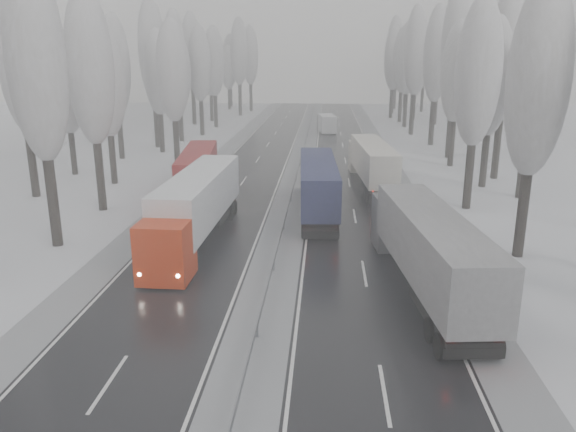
# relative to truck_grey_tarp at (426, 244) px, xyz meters

# --- Properties ---
(ground) EXTENTS (260.00, 260.00, 0.00)m
(ground) POSITION_rel_truck_grey_tarp_xyz_m (-8.21, -9.80, -2.61)
(ground) COLOR silver
(ground) RESTS_ON ground
(carriageway_right) EXTENTS (7.50, 200.00, 0.03)m
(carriageway_right) POSITION_rel_truck_grey_tarp_xyz_m (-2.96, 20.20, -2.60)
(carriageway_right) COLOR black
(carriageway_right) RESTS_ON ground
(carriageway_left) EXTENTS (7.50, 200.00, 0.03)m
(carriageway_left) POSITION_rel_truck_grey_tarp_xyz_m (-13.46, 20.20, -2.60)
(carriageway_left) COLOR black
(carriageway_left) RESTS_ON ground
(median_slush) EXTENTS (3.00, 200.00, 0.04)m
(median_slush) POSITION_rel_truck_grey_tarp_xyz_m (-8.21, 20.20, -2.59)
(median_slush) COLOR gray
(median_slush) RESTS_ON ground
(shoulder_right) EXTENTS (2.40, 200.00, 0.04)m
(shoulder_right) POSITION_rel_truck_grey_tarp_xyz_m (1.99, 20.20, -2.59)
(shoulder_right) COLOR gray
(shoulder_right) RESTS_ON ground
(shoulder_left) EXTENTS (2.40, 200.00, 0.04)m
(shoulder_left) POSITION_rel_truck_grey_tarp_xyz_m (-18.41, 20.20, -2.59)
(shoulder_left) COLOR gray
(shoulder_left) RESTS_ON ground
(median_guardrail) EXTENTS (0.12, 200.00, 0.76)m
(median_guardrail) POSITION_rel_truck_grey_tarp_xyz_m (-8.21, 20.19, -2.01)
(median_guardrail) COLOR slate
(median_guardrail) RESTS_ON ground
(tree_16) EXTENTS (3.60, 3.60, 16.53)m
(tree_16) POSITION_rel_truck_grey_tarp_xyz_m (6.83, 5.87, 8.06)
(tree_16) COLOR black
(tree_16) RESTS_ON ground
(tree_18) EXTENTS (3.60, 3.60, 16.58)m
(tree_18) POSITION_rel_truck_grey_tarp_xyz_m (6.30, 17.24, 8.09)
(tree_18) COLOR black
(tree_18) RESTS_ON ground
(tree_19) EXTENTS (3.60, 3.60, 14.57)m
(tree_19) POSITION_rel_truck_grey_tarp_xyz_m (11.81, 21.24, 6.81)
(tree_19) COLOR black
(tree_19) RESTS_ON ground
(tree_20) EXTENTS (3.60, 3.60, 15.71)m
(tree_20) POSITION_rel_truck_grey_tarp_xyz_m (9.69, 25.37, 7.53)
(tree_20) COLOR black
(tree_20) RESTS_ON ground
(tree_21) EXTENTS (3.60, 3.60, 18.62)m
(tree_21) POSITION_rel_truck_grey_tarp_xyz_m (11.91, 29.37, 9.39)
(tree_21) COLOR black
(tree_21) RESTS_ON ground
(tree_22) EXTENTS (3.60, 3.60, 15.86)m
(tree_22) POSITION_rel_truck_grey_tarp_xyz_m (8.81, 35.80, 7.63)
(tree_22) COLOR black
(tree_22) RESTS_ON ground
(tree_23) EXTENTS (3.60, 3.60, 13.55)m
(tree_23) POSITION_rel_truck_grey_tarp_xyz_m (15.10, 39.80, 6.16)
(tree_23) COLOR black
(tree_23) RESTS_ON ground
(tree_24) EXTENTS (3.60, 3.60, 20.49)m
(tree_24) POSITION_rel_truck_grey_tarp_xyz_m (9.69, 41.22, 10.58)
(tree_24) COLOR black
(tree_24) RESTS_ON ground
(tree_25) EXTENTS (3.60, 3.60, 19.44)m
(tree_25) POSITION_rel_truck_grey_tarp_xyz_m (16.60, 45.22, 9.91)
(tree_25) COLOR black
(tree_25) RESTS_ON ground
(tree_26) EXTENTS (3.60, 3.60, 18.78)m
(tree_26) POSITION_rel_truck_grey_tarp_xyz_m (9.35, 51.47, 9.49)
(tree_26) COLOR black
(tree_26) RESTS_ON ground
(tree_27) EXTENTS (3.60, 3.60, 17.62)m
(tree_27) POSITION_rel_truck_grey_tarp_xyz_m (16.50, 55.47, 8.75)
(tree_27) COLOR black
(tree_27) RESTS_ON ground
(tree_28) EXTENTS (3.60, 3.60, 19.62)m
(tree_28) POSITION_rel_truck_grey_tarp_xyz_m (8.13, 62.16, 10.03)
(tree_28) COLOR black
(tree_28) RESTS_ON ground
(tree_29) EXTENTS (3.60, 3.60, 18.11)m
(tree_29) POSITION_rel_truck_grey_tarp_xyz_m (15.50, 66.16, 9.06)
(tree_29) COLOR black
(tree_29) RESTS_ON ground
(tree_30) EXTENTS (3.60, 3.60, 17.86)m
(tree_30) POSITION_rel_truck_grey_tarp_xyz_m (8.35, 71.91, 8.91)
(tree_30) COLOR black
(tree_30) RESTS_ON ground
(tree_31) EXTENTS (3.60, 3.60, 18.58)m
(tree_31) POSITION_rel_truck_grey_tarp_xyz_m (14.27, 75.91, 9.36)
(tree_31) COLOR black
(tree_31) RESTS_ON ground
(tree_32) EXTENTS (3.60, 3.60, 17.33)m
(tree_32) POSITION_rel_truck_grey_tarp_xyz_m (8.42, 79.41, 8.57)
(tree_32) COLOR black
(tree_32) RESTS_ON ground
(tree_33) EXTENTS (3.60, 3.60, 14.33)m
(tree_33) POSITION_rel_truck_grey_tarp_xyz_m (11.56, 83.41, 6.65)
(tree_33) COLOR black
(tree_33) RESTS_ON ground
(tree_34) EXTENTS (3.60, 3.60, 17.63)m
(tree_34) POSITION_rel_truck_grey_tarp_xyz_m (7.52, 86.52, 8.76)
(tree_34) COLOR black
(tree_34) RESTS_ON ground
(tree_35) EXTENTS (3.60, 3.60, 18.25)m
(tree_35) POSITION_rel_truck_grey_tarp_xyz_m (16.73, 90.52, 9.15)
(tree_35) COLOR black
(tree_35) RESTS_ON ground
(tree_36) EXTENTS (3.60, 3.60, 20.23)m
(tree_36) POSITION_rel_truck_grey_tarp_xyz_m (8.83, 96.36, 10.41)
(tree_36) COLOR black
(tree_36) RESTS_ON ground
(tree_37) EXTENTS (3.60, 3.60, 16.37)m
(tree_37) POSITION_rel_truck_grey_tarp_xyz_m (15.81, 100.36, 7.95)
(tree_37) COLOR black
(tree_37) RESTS_ON ground
(tree_38) EXTENTS (3.60, 3.60, 17.97)m
(tree_38) POSITION_rel_truck_grey_tarp_xyz_m (10.52, 106.93, 8.98)
(tree_38) COLOR black
(tree_38) RESTS_ON ground
(tree_39) EXTENTS (3.60, 3.60, 16.19)m
(tree_39) POSITION_rel_truck_grey_tarp_xyz_m (13.34, 110.93, 7.84)
(tree_39) COLOR black
(tree_39) RESTS_ON ground
(tree_56) EXTENTS (3.60, 3.60, 18.12)m
(tree_56) POSITION_rel_truck_grey_tarp_xyz_m (-22.92, 5.91, 9.07)
(tree_56) COLOR black
(tree_56) RESTS_ON ground
(tree_58) EXTENTS (3.60, 3.60, 17.21)m
(tree_58) POSITION_rel_truck_grey_tarp_xyz_m (-23.34, 14.77, 8.49)
(tree_58) COLOR black
(tree_58) RESTS_ON ground
(tree_59) EXTENTS (3.60, 3.60, 18.41)m
(tree_59) POSITION_rel_truck_grey_tarp_xyz_m (-31.02, 18.77, 9.26)
(tree_59) COLOR black
(tree_59) RESTS_ON ground
(tree_60) EXTENTS (3.60, 3.60, 14.84)m
(tree_60) POSITION_rel_truck_grey_tarp_xyz_m (-25.96, 24.40, 6.98)
(tree_60) COLOR black
(tree_60) RESTS_ON ground
(tree_61) EXTENTS (3.60, 3.60, 13.95)m
(tree_61) POSITION_rel_truck_grey_tarp_xyz_m (-31.73, 28.40, 6.41)
(tree_61) COLOR black
(tree_61) RESTS_ON ground
(tree_62) EXTENTS (3.60, 3.60, 16.04)m
(tree_62) POSITION_rel_truck_grey_tarp_xyz_m (-22.15, 33.93, 7.75)
(tree_62) COLOR black
(tree_62) RESTS_ON ground
(tree_63) EXTENTS (3.60, 3.60, 16.88)m
(tree_63) POSITION_rel_truck_grey_tarp_xyz_m (-30.06, 37.93, 8.28)
(tree_63) COLOR black
(tree_63) RESTS_ON ground
(tree_64) EXTENTS (3.60, 3.60, 15.42)m
(tree_64) POSITION_rel_truck_grey_tarp_xyz_m (-26.47, 42.92, 7.35)
(tree_64) COLOR black
(tree_64) RESTS_ON ground
(tree_65) EXTENTS (3.60, 3.60, 19.48)m
(tree_65) POSITION_rel_truck_grey_tarp_xyz_m (-28.26, 46.92, 9.93)
(tree_65) COLOR black
(tree_65) RESTS_ON ground
(tree_66) EXTENTS (3.60, 3.60, 15.23)m
(tree_66) POSITION_rel_truck_grey_tarp_xyz_m (-26.37, 52.55, 7.23)
(tree_66) COLOR black
(tree_66) RESTS_ON ground
(tree_67) EXTENTS (3.60, 3.60, 17.09)m
(tree_67) POSITION_rel_truck_grey_tarp_xyz_m (-27.76, 56.55, 8.42)
(tree_67) COLOR black
(tree_67) RESTS_ON ground
(tree_68) EXTENTS (3.60, 3.60, 16.65)m
(tree_68) POSITION_rel_truck_grey_tarp_xyz_m (-24.79, 59.31, 8.14)
(tree_68) COLOR black
(tree_68) RESTS_ON ground
(tree_69) EXTENTS (3.60, 3.60, 19.35)m
(tree_69) POSITION_rel_truck_grey_tarp_xyz_m (-29.63, 63.31, 9.85)
(tree_69) COLOR black
(tree_69) RESTS_ON ground
(tree_70) EXTENTS (3.60, 3.60, 17.09)m
(tree_70) POSITION_rel_truck_grey_tarp_xyz_m (-24.54, 69.39, 8.42)
(tree_70) COLOR black
(tree_70) RESTS_ON ground
(tree_71) EXTENTS (3.60, 3.60, 19.61)m
(tree_71) POSITION_rel_truck_grey_tarp_xyz_m (-29.30, 73.39, 10.02)
(tree_71) COLOR black
(tree_71) RESTS_ON ground
(tree_72) EXTENTS (3.60, 3.60, 15.11)m
(tree_72) POSITION_rel_truck_grey_tarp_xyz_m (-27.14, 78.74, 7.15)
(tree_72) COLOR black
(tree_72) RESTS_ON ground
(tree_73) EXTENTS (3.60, 3.60, 17.22)m
(tree_73) POSITION_rel_truck_grey_tarp_xyz_m (-30.03, 82.74, 8.50)
(tree_73) COLOR black
(tree_73) RESTS_ON ground
(tree_74) EXTENTS (3.60, 3.60, 19.68)m
(tree_74) POSITION_rel_truck_grey_tarp_xyz_m (-23.28, 89.53, 10.06)
(tree_74) COLOR black
(tree_74) RESTS_ON ground
(tree_75) EXTENTS (3.60, 3.60, 18.60)m
(tree_75) POSITION_rel_truck_grey_tarp_xyz_m (-32.41, 93.53, 9.38)
(tree_75) COLOR black
(tree_75) RESTS_ON ground
(tree_76) EXTENTS (3.60, 3.60, 18.55)m
(tree_76) POSITION_rel_truck_grey_tarp_xyz_m (-22.26, 98.92, 9.34)
(tree_76) COLOR black
(tree_76) RESTS_ON ground
(tree_77) EXTENTS (3.60, 3.60, 14.32)m
(tree_77) POSITION_rel_truck_grey_tarp_xyz_m (-27.87, 102.92, 6.65)
(tree_77) COLOR black
(tree_77) RESTS_ON ground
(tree_78) EXTENTS (3.60, 3.60, 19.55)m
(tree_78) POSITION_rel_truck_grey_tarp_xyz_m (-25.77, 105.51, 9.98)
(tree_78) COLOR black
(tree_78) RESTS_ON ground
(tree_79) EXTENTS (3.60, 3.60, 17.07)m
(tree_79) POSITION_rel_truck_grey_tarp_xyz_m (-28.54, 109.51, 8.40)
(tree_79) COLOR black
(tree_79) RESTS_ON ground
(truck_grey_tarp) EXTENTS (4.55, 17.59, 4.47)m
(truck_grey_tarp) POSITION_rel_truck_grey_tarp_xyz_m (0.00, 0.00, 0.00)
(truck_grey_tarp) COLOR #47484C
(truck_grey_tarp) RESTS_ON ground
(truck_blue_box) EXTENTS (3.41, 16.84, 4.29)m
(truck_blue_box) POSITION_rel_truck_grey_tarp_xyz_m (-5.91, 15.23, -0.10)
(truck_blue_box) COLOR #1A2241
(truck_blue_box) RESTS_ON ground
(truck_cream_box) EXTENTS (3.80, 16.65, 4.24)m
(truck_cream_box) POSITION_rel_truck_grey_tarp_xyz_m (-0.98, 24.97, -0.14)
(truck_cream_box) COLOR #ADA999
(truck_cream_box) RESTS_ON ground
(box_truck_distant) EXTENTS (3.30, 7.86, 2.85)m
(box_truck_distant) POSITION_rel_truck_grey_tarp_xyz_m (-5.29, 64.14, -1.16)
(box_truck_distant) COLOR silver
(box_truck_distant) RESTS_ON ground
(truck_red_white) EXTENTS (3.22, 17.70, 4.52)m
(truck_red_white) POSITION_rel_truck_grey_tarp_xyz_m (-13.81, 7.01, 0.03)
(truck_red_white) COLOR red
(truck_red_white) RESTS_ON ground
(truck_red_red) EXTENTS (4.41, 16.06, 4.08)m
(truck_red_red) POSITION_rel_truck_grey_tarp_xyz_m (-16.36, 18.55, -0.23)
(truck_red_red) COLOR #AD1A09
(truck_red_red) RESTS_ON ground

